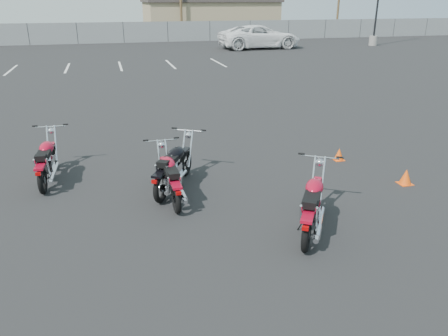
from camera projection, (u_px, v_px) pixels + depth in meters
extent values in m
plane|color=black|center=(222.00, 213.00, 8.13)|extent=(120.00, 120.00, 0.00)
torus|color=black|center=(53.00, 157.00, 10.12)|extent=(0.14, 0.59, 0.58)
cylinder|color=silver|center=(53.00, 157.00, 10.12)|extent=(0.10, 0.16, 0.15)
torus|color=black|center=(42.00, 180.00, 8.84)|extent=(0.14, 0.59, 0.58)
cylinder|color=silver|center=(42.00, 180.00, 8.84)|extent=(0.10, 0.16, 0.15)
cube|color=black|center=(48.00, 166.00, 9.47)|extent=(0.15, 1.02, 0.06)
cube|color=silver|center=(47.00, 165.00, 9.40)|extent=(0.29, 0.38, 0.29)
cylinder|color=silver|center=(46.00, 157.00, 9.34)|extent=(0.21, 0.25, 0.26)
ellipsoid|color=#A90A23|center=(46.00, 148.00, 9.49)|extent=(0.32, 0.58, 0.25)
cube|color=black|center=(43.00, 156.00, 9.08)|extent=(0.28, 0.54, 0.10)
cube|color=black|center=(41.00, 158.00, 8.84)|extent=(0.22, 0.18, 0.12)
cube|color=#A90A23|center=(40.00, 166.00, 8.71)|extent=(0.19, 0.41, 0.05)
cube|color=#A90A23|center=(51.00, 145.00, 10.01)|extent=(0.14, 0.33, 0.04)
cylinder|color=silver|center=(48.00, 166.00, 8.91)|extent=(0.06, 0.18, 0.38)
cylinder|color=silver|center=(36.00, 167.00, 8.86)|extent=(0.06, 0.18, 0.38)
cylinder|color=silver|center=(54.00, 173.00, 9.25)|extent=(0.14, 1.07, 0.12)
cylinder|color=silver|center=(51.00, 178.00, 8.96)|extent=(0.13, 0.35, 0.13)
cylinder|color=silver|center=(56.00, 143.00, 10.13)|extent=(0.06, 0.39, 0.76)
cylinder|color=silver|center=(48.00, 143.00, 10.10)|extent=(0.06, 0.39, 0.76)
sphere|color=silver|center=(51.00, 131.00, 10.17)|extent=(0.16, 0.16, 0.15)
cylinder|color=silver|center=(51.00, 127.00, 10.15)|extent=(0.68, 0.06, 0.03)
cylinder|color=black|center=(65.00, 124.00, 10.18)|extent=(0.12, 0.04, 0.03)
cylinder|color=black|center=(35.00, 126.00, 10.05)|extent=(0.12, 0.04, 0.03)
cylinder|color=black|center=(42.00, 176.00, 9.42)|extent=(0.15, 0.03, 0.29)
cube|color=#990505|center=(38.00, 174.00, 8.51)|extent=(0.10, 0.06, 0.06)
torus|color=black|center=(186.00, 163.00, 9.75)|extent=(0.39, 0.57, 0.59)
cylinder|color=silver|center=(186.00, 163.00, 9.75)|extent=(0.16, 0.19, 0.16)
torus|color=black|center=(161.00, 188.00, 8.46)|extent=(0.39, 0.57, 0.59)
cylinder|color=silver|center=(161.00, 188.00, 8.46)|extent=(0.16, 0.19, 0.16)
cube|color=black|center=(174.00, 173.00, 9.09)|extent=(0.60, 0.95, 0.06)
cube|color=silver|center=(173.00, 171.00, 9.02)|extent=(0.43, 0.46, 0.30)
cylinder|color=silver|center=(173.00, 163.00, 8.96)|extent=(0.29, 0.31, 0.26)
ellipsoid|color=black|center=(176.00, 153.00, 9.11)|extent=(0.55, 0.65, 0.25)
cube|color=black|center=(168.00, 162.00, 8.69)|extent=(0.49, 0.60, 0.10)
cube|color=black|center=(163.00, 164.00, 8.46)|extent=(0.28, 0.26, 0.12)
cube|color=black|center=(160.00, 174.00, 8.33)|extent=(0.36, 0.45, 0.05)
cube|color=black|center=(185.00, 150.00, 9.64)|extent=(0.28, 0.35, 0.04)
cylinder|color=silver|center=(169.00, 174.00, 8.48)|extent=(0.13, 0.18, 0.39)
cylinder|color=silver|center=(157.00, 173.00, 8.53)|extent=(0.13, 0.18, 0.39)
cylinder|color=silver|center=(176.00, 182.00, 8.81)|extent=(0.62, 0.99, 0.13)
cylinder|color=silver|center=(170.00, 187.00, 8.52)|extent=(0.28, 0.36, 0.13)
cylinder|color=silver|center=(191.00, 148.00, 9.72)|extent=(0.23, 0.36, 0.78)
cylinder|color=silver|center=(183.00, 148.00, 9.76)|extent=(0.23, 0.36, 0.78)
sphere|color=silver|center=(189.00, 135.00, 9.79)|extent=(0.22, 0.22, 0.16)
cylinder|color=silver|center=(189.00, 131.00, 9.77)|extent=(0.61, 0.37, 0.03)
cylinder|color=black|center=(203.00, 130.00, 9.66)|extent=(0.12, 0.09, 0.04)
cylinder|color=black|center=(174.00, 128.00, 9.82)|extent=(0.12, 0.09, 0.04)
cylinder|color=black|center=(166.00, 182.00, 9.10)|extent=(0.15, 0.10, 0.30)
cube|color=#990505|center=(154.00, 182.00, 8.12)|extent=(0.11, 0.10, 0.06)
torus|color=black|center=(165.00, 173.00, 9.24)|extent=(0.12, 0.56, 0.56)
cylinder|color=silver|center=(165.00, 173.00, 9.24)|extent=(0.10, 0.15, 0.15)
torus|color=black|center=(176.00, 199.00, 8.03)|extent=(0.12, 0.56, 0.56)
cylinder|color=silver|center=(176.00, 199.00, 8.03)|extent=(0.10, 0.15, 0.15)
cube|color=black|center=(170.00, 183.00, 8.62)|extent=(0.12, 0.98, 0.06)
cube|color=silver|center=(170.00, 182.00, 8.56)|extent=(0.27, 0.36, 0.28)
cylinder|color=silver|center=(170.00, 174.00, 8.50)|extent=(0.19, 0.24, 0.25)
ellipsoid|color=#A90A23|center=(168.00, 164.00, 8.64)|extent=(0.30, 0.55, 0.24)
cube|color=black|center=(172.00, 173.00, 8.25)|extent=(0.25, 0.52, 0.09)
cube|color=black|center=(174.00, 175.00, 8.03)|extent=(0.21, 0.17, 0.11)
cube|color=#A90A23|center=(176.00, 185.00, 7.91)|extent=(0.18, 0.40, 0.05)
cube|color=#A90A23|center=(164.00, 160.00, 9.13)|extent=(0.13, 0.32, 0.04)
cylinder|color=silver|center=(180.00, 184.00, 8.10)|extent=(0.05, 0.17, 0.37)
cylinder|color=silver|center=(168.00, 185.00, 8.04)|extent=(0.05, 0.17, 0.37)
cylinder|color=silver|center=(180.00, 191.00, 8.43)|extent=(0.11, 1.03, 0.12)
cylinder|color=silver|center=(183.00, 196.00, 8.16)|extent=(0.12, 0.33, 0.12)
cylinder|color=silver|center=(167.00, 158.00, 9.25)|extent=(0.05, 0.37, 0.74)
cylinder|color=silver|center=(159.00, 158.00, 9.21)|extent=(0.05, 0.37, 0.74)
sphere|color=silver|center=(161.00, 145.00, 9.28)|extent=(0.15, 0.15, 0.15)
cylinder|color=silver|center=(161.00, 140.00, 9.26)|extent=(0.65, 0.04, 0.03)
cylinder|color=black|center=(176.00, 138.00, 9.32)|extent=(0.11, 0.04, 0.03)
cylinder|color=black|center=(146.00, 140.00, 9.15)|extent=(0.11, 0.04, 0.03)
cylinder|color=black|center=(165.00, 194.00, 8.57)|extent=(0.15, 0.03, 0.28)
cube|color=#990505|center=(179.00, 193.00, 7.71)|extent=(0.09, 0.06, 0.06)
torus|color=black|center=(316.00, 197.00, 8.09)|extent=(0.41, 0.56, 0.60)
cylinder|color=silver|center=(316.00, 197.00, 8.09)|extent=(0.17, 0.19, 0.16)
torus|color=black|center=(306.00, 234.00, 6.80)|extent=(0.41, 0.56, 0.60)
cylinder|color=silver|center=(306.00, 234.00, 6.80)|extent=(0.17, 0.19, 0.16)
cube|color=black|center=(312.00, 212.00, 7.43)|extent=(0.63, 0.94, 0.06)
cube|color=silver|center=(312.00, 210.00, 7.37)|extent=(0.44, 0.47, 0.30)
cylinder|color=silver|center=(312.00, 200.00, 7.30)|extent=(0.30, 0.32, 0.26)
ellipsoid|color=#A90A23|center=(314.00, 187.00, 7.46)|extent=(0.56, 0.65, 0.25)
cube|color=black|center=(311.00, 200.00, 7.04)|extent=(0.51, 0.60, 0.10)
cube|color=black|center=(310.00, 204.00, 6.80)|extent=(0.28, 0.27, 0.12)
cube|color=#A90A23|center=(308.00, 217.00, 6.67)|extent=(0.37, 0.45, 0.05)
cube|color=#A90A23|center=(317.00, 181.00, 7.98)|extent=(0.29, 0.36, 0.04)
cylinder|color=silver|center=(316.00, 217.00, 6.81)|extent=(0.14, 0.18, 0.39)
cylinder|color=silver|center=(301.00, 214.00, 6.88)|extent=(0.14, 0.18, 0.39)
cylinder|color=silver|center=(319.00, 224.00, 7.14)|extent=(0.65, 0.98, 0.13)
cylinder|color=silver|center=(317.00, 232.00, 6.85)|extent=(0.29, 0.36, 0.13)
cylinder|color=silver|center=(323.00, 179.00, 8.06)|extent=(0.25, 0.36, 0.78)
cylinder|color=silver|center=(313.00, 178.00, 8.10)|extent=(0.25, 0.36, 0.78)
sphere|color=silver|center=(320.00, 163.00, 8.13)|extent=(0.22, 0.22, 0.16)
cylinder|color=silver|center=(320.00, 157.00, 8.11)|extent=(0.61, 0.39, 0.03)
cylinder|color=black|center=(340.00, 157.00, 7.98)|extent=(0.12, 0.09, 0.04)
cylinder|color=black|center=(301.00, 154.00, 8.17)|extent=(0.12, 0.09, 0.04)
cylinder|color=black|center=(302.00, 223.00, 7.45)|extent=(0.15, 0.10, 0.30)
cube|color=#990505|center=(305.00, 228.00, 6.47)|extent=(0.12, 0.10, 0.06)
cone|color=#FF540D|center=(339.00, 154.00, 10.75)|extent=(0.23, 0.23, 0.29)
cube|color=#FF540D|center=(338.00, 160.00, 10.80)|extent=(0.25, 0.25, 0.01)
cone|color=#FF540D|center=(406.00, 176.00, 9.34)|extent=(0.26, 0.26, 0.32)
cube|color=#FF540D|center=(405.00, 184.00, 9.40)|extent=(0.28, 0.28, 0.01)
cylinder|color=gray|center=(373.00, 41.00, 37.22)|extent=(0.70, 0.70, 0.80)
cube|color=slate|center=(124.00, 32.00, 39.33)|extent=(80.00, 0.04, 1.80)
cylinder|color=black|center=(28.00, 34.00, 37.40)|extent=(0.06, 0.06, 1.80)
cylinder|color=black|center=(77.00, 33.00, 38.37)|extent=(0.06, 0.06, 1.80)
cylinder|color=black|center=(124.00, 32.00, 39.33)|extent=(0.06, 0.06, 1.80)
cylinder|color=black|center=(168.00, 32.00, 40.29)|extent=(0.06, 0.06, 1.80)
cylinder|color=black|center=(210.00, 31.00, 41.25)|extent=(0.06, 0.06, 1.80)
cylinder|color=black|center=(250.00, 30.00, 42.22)|extent=(0.06, 0.06, 1.80)
cylinder|color=black|center=(288.00, 30.00, 43.18)|extent=(0.06, 0.06, 1.80)
cylinder|color=black|center=(325.00, 29.00, 44.14)|extent=(0.06, 0.06, 1.80)
cylinder|color=black|center=(360.00, 28.00, 45.10)|extent=(0.06, 0.06, 1.80)
cylinder|color=black|center=(394.00, 28.00, 46.07)|extent=(0.06, 0.06, 1.80)
cylinder|color=black|center=(426.00, 27.00, 47.03)|extent=(0.06, 0.06, 1.80)
cube|color=#9B8964|center=(209.00, 18.00, 49.55)|extent=(14.00, 9.00, 3.40)
cube|color=#403936|center=(209.00, 1.00, 48.88)|extent=(14.40, 9.40, 0.30)
cube|color=silver|center=(11.00, 70.00, 24.46)|extent=(0.12, 4.00, 0.01)
cube|color=silver|center=(67.00, 68.00, 25.18)|extent=(0.12, 4.00, 0.01)
cube|color=silver|center=(120.00, 66.00, 25.90)|extent=(0.12, 4.00, 0.01)
cube|color=silver|center=(171.00, 64.00, 26.62)|extent=(0.12, 4.00, 0.01)
cube|color=silver|center=(218.00, 62.00, 27.35)|extent=(0.12, 4.00, 0.01)
imported|color=white|center=(260.00, 30.00, 34.62)|extent=(3.33, 7.65, 2.86)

